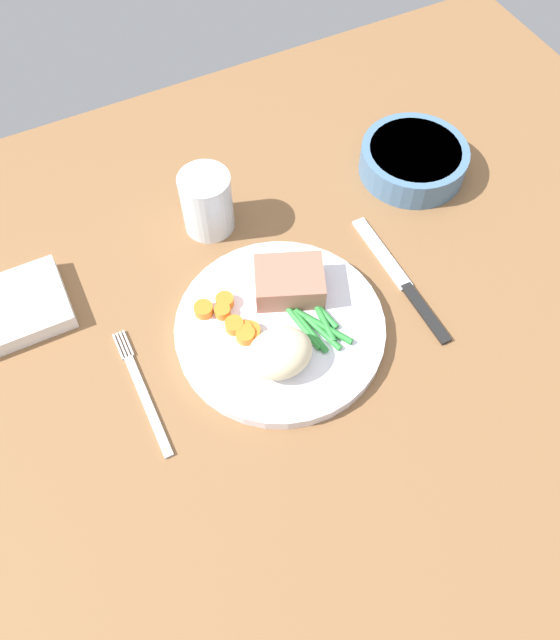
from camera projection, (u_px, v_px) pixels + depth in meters
The scene contains 11 objects.
dining_table at pixel (296, 314), 74.25cm from camera, with size 120.00×90.00×2.00cm.
dinner_plate at pixel (280, 328), 71.12cm from camera, with size 24.33×24.33×1.60cm, color white.
meat_portion at pixel (291, 281), 71.55cm from camera, with size 7.98×6.12×3.36cm, color #A86B56.
mashed_potatoes at pixel (280, 353), 66.02cm from camera, with size 7.31×5.98×4.40cm, color beige.
carrot_slices at pixel (232, 321), 70.00cm from camera, with size 5.89×7.48×1.29cm.
green_beans at pixel (317, 324), 70.06cm from camera, with size 5.15×8.40×0.79cm.
fork at pixel (143, 392), 67.58cm from camera, with size 1.44×16.60×0.40cm.
knife at pixel (402, 281), 75.33cm from camera, with size 1.70×20.50×0.64cm.
water_glass at pixel (207, 206), 77.14cm from camera, with size 6.49×6.49×8.41cm.
salad_bowl at pixel (413, 159), 83.33cm from camera, with size 14.48×14.48×4.00cm.
napkin at pixel (16, 308), 72.24cm from camera, with size 11.87×10.05×2.13cm, color white.
Camera 1 is at (-19.17, -34.25, 64.06)cm, focal length 34.46 mm.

